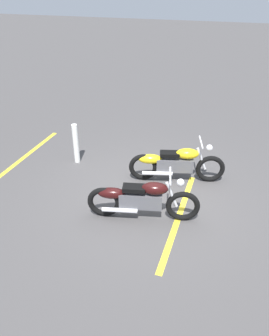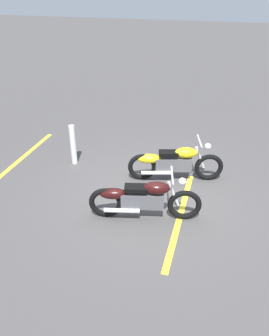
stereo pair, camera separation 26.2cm
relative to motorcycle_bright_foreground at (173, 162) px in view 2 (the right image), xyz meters
The scene contains 6 objects.
ground_plane 0.96m from the motorcycle_bright_foreground, 67.15° to the left, with size 60.00×60.00×0.00m, color #474444.
motorcycle_bright_foreground is the anchor object (origin of this frame).
motorcycle_dark_foreground 1.63m from the motorcycle_bright_foreground, 76.15° to the left, with size 2.21×0.74×1.04m.
bollard_post 2.58m from the motorcycle_bright_foreground, ahead, with size 0.14×0.14×1.04m, color white.
parking_stripe_near 1.48m from the motorcycle_bright_foreground, 104.88° to the left, with size 3.20×0.12×0.01m, color yellow.
parking_stripe_mid 4.06m from the motorcycle_bright_foreground, ahead, with size 3.20×0.12×0.01m, color yellow.
Camera 2 is at (-1.09, 6.13, 4.34)m, focal length 36.41 mm.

